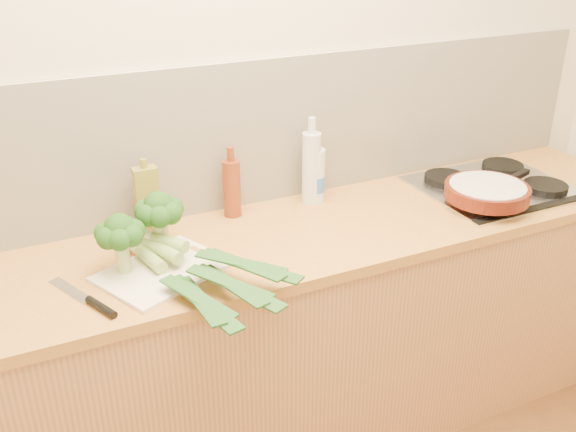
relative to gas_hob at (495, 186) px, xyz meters
name	(u,v)px	position (x,y,z in m)	size (l,w,h in m)	color
room_shell	(227,139)	(-1.02, 0.29, 0.26)	(3.50, 3.50, 3.50)	beige
counter	(262,347)	(-1.02, 0.00, -0.46)	(3.20, 0.62, 0.90)	#BD7B4F
gas_hob	(495,186)	(0.00, 0.00, 0.00)	(0.58, 0.50, 0.04)	silver
chopping_board	(163,271)	(-1.37, -0.07, -0.01)	(0.37, 0.27, 0.01)	beige
broccoli_left	(120,233)	(-1.48, -0.03, 0.13)	(0.15, 0.15, 0.19)	#9BB267
broccoli_right	(159,212)	(-1.34, 0.04, 0.14)	(0.16, 0.16, 0.21)	#9BB267
leek_front	(163,269)	(-1.38, -0.10, 0.02)	(0.20, 0.66, 0.04)	white
leek_mid	(177,258)	(-1.33, -0.09, 0.04)	(0.32, 0.67, 0.04)	white
leek_back	(191,249)	(-1.29, -0.08, 0.06)	(0.40, 0.54, 0.04)	white
chefs_knife	(93,303)	(-1.60, -0.16, -0.01)	(0.15, 0.30, 0.02)	silver
skillet	(487,191)	(-0.15, -0.12, 0.05)	(0.45, 0.31, 0.05)	#51190D
oil_tin	(148,201)	(-1.34, 0.21, 0.11)	(0.08, 0.05, 0.27)	olive
glass_bottle	(311,167)	(-0.72, 0.21, 0.13)	(0.07, 0.07, 0.33)	silver
amber_bottle	(232,187)	(-1.03, 0.22, 0.10)	(0.06, 0.06, 0.26)	maroon
water_bottle	(315,177)	(-0.70, 0.21, 0.08)	(0.08, 0.08, 0.24)	silver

